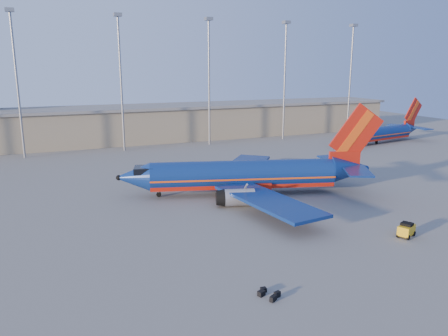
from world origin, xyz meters
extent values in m
plane|color=slate|center=(0.00, 0.00, 0.00)|extent=(220.00, 220.00, 0.00)
cube|color=gray|center=(10.00, 58.00, 4.00)|extent=(120.00, 15.00, 8.00)
cube|color=slate|center=(10.00, 58.00, 8.20)|extent=(122.00, 16.00, 0.60)
cylinder|color=gray|center=(-25.00, 46.00, 14.00)|extent=(0.44, 0.44, 28.00)
cube|color=gray|center=(-25.00, 46.00, 28.30)|extent=(1.60, 1.60, 0.70)
cylinder|color=gray|center=(-5.00, 46.00, 14.00)|extent=(0.44, 0.44, 28.00)
cube|color=gray|center=(-5.00, 46.00, 28.30)|extent=(1.60, 1.60, 0.70)
cylinder|color=gray|center=(15.00, 46.00, 14.00)|extent=(0.44, 0.44, 28.00)
cube|color=gray|center=(15.00, 46.00, 28.30)|extent=(1.60, 1.60, 0.70)
cylinder|color=gray|center=(35.00, 46.00, 14.00)|extent=(0.44, 0.44, 28.00)
cube|color=gray|center=(35.00, 46.00, 28.30)|extent=(1.60, 1.60, 0.70)
cylinder|color=gray|center=(55.00, 46.00, 14.00)|extent=(0.44, 0.44, 28.00)
cube|color=gray|center=(55.00, 46.00, 28.30)|extent=(1.60, 1.60, 0.70)
cylinder|color=navy|center=(4.32, 5.32, 2.92)|extent=(26.05, 11.21, 4.01)
cube|color=#AF1B0E|center=(4.32, 5.32, 1.89)|extent=(25.83, 10.48, 1.41)
cube|color=#E34C13|center=(4.32, 5.32, 2.65)|extent=(26.06, 11.25, 0.24)
cone|color=navy|center=(-10.32, 9.65, 2.92)|extent=(5.50, 5.13, 4.01)
cube|color=black|center=(-8.97, 9.25, 3.95)|extent=(3.29, 3.44, 0.87)
cone|color=navy|center=(19.47, 0.84, 3.30)|extent=(6.53, 5.44, 4.01)
cube|color=#AF1B0E|center=(18.64, 1.08, 4.76)|extent=(4.53, 1.86, 2.38)
cube|color=#AF1B0E|center=(20.10, 0.65, 8.55)|extent=(7.72, 2.59, 8.64)
cube|color=#E34C13|center=(19.89, 0.71, 8.55)|extent=(5.20, 1.94, 6.77)
cube|color=navy|center=(20.10, 4.49, 3.90)|extent=(3.78, 7.16, 0.24)
cube|color=navy|center=(18.01, -2.57, 3.90)|extent=(6.16, 7.64, 0.24)
cube|color=navy|center=(8.58, 13.99, 1.95)|extent=(15.01, 16.28, 0.38)
cube|color=navy|center=(3.17, -4.28, 1.95)|extent=(7.56, 17.34, 0.38)
cube|color=#AF1B0E|center=(4.84, 5.17, 1.46)|extent=(7.43, 5.89, 1.08)
cylinder|color=gray|center=(4.67, 11.08, 1.24)|extent=(4.38, 3.29, 2.27)
cylinder|color=gray|center=(1.48, 0.29, 1.24)|extent=(4.38, 3.29, 2.27)
cylinder|color=gray|center=(-7.10, 8.70, 0.60)|extent=(0.32, 0.32, 1.19)
cylinder|color=black|center=(-7.10, 8.70, 0.35)|extent=(0.74, 0.46, 0.69)
cylinder|color=black|center=(6.67, 7.56, 0.45)|extent=(1.04, 0.83, 0.91)
cylinder|color=black|center=(5.08, 2.16, 0.45)|extent=(1.04, 0.83, 0.91)
cylinder|color=navy|center=(51.93, 31.12, 2.38)|extent=(21.38, 6.85, 3.26)
cube|color=#AF1B0E|center=(51.93, 31.12, 1.54)|extent=(21.27, 6.25, 1.14)
cube|color=#E34C13|center=(51.93, 31.12, 2.16)|extent=(21.38, 6.89, 0.19)
cone|color=navy|center=(39.70, 28.98, 2.38)|extent=(4.20, 3.85, 3.26)
cube|color=black|center=(40.83, 29.17, 3.21)|extent=(2.48, 2.62, 0.70)
cone|color=navy|center=(64.59, 33.33, 2.69)|extent=(5.07, 4.00, 3.26)
cube|color=#AF1B0E|center=(63.89, 33.21, 3.87)|extent=(3.73, 1.11, 1.94)
cube|color=#AF1B0E|center=(65.11, 33.43, 6.96)|extent=(6.41, 1.39, 7.03)
cube|color=#E34C13|center=(64.93, 33.40, 6.96)|extent=(4.30, 1.11, 5.51)
cube|color=navy|center=(63.72, 36.22, 3.17)|extent=(4.55, 6.21, 0.19)
cube|color=navy|center=(64.76, 30.33, 3.17)|extent=(2.84, 5.73, 0.19)
cylinder|color=black|center=(51.93, 31.12, 0.40)|extent=(0.71, 0.71, 0.79)
cube|color=gold|center=(13.62, -16.17, 0.76)|extent=(2.46, 2.01, 1.02)
cube|color=black|center=(13.62, -16.17, 1.38)|extent=(1.39, 1.44, 0.36)
cylinder|color=black|center=(12.65, -16.00, 0.27)|extent=(0.56, 0.39, 0.53)
cylinder|color=black|center=(13.12, -17.02, 0.27)|extent=(0.56, 0.39, 0.53)
cylinder|color=black|center=(14.13, -15.32, 0.27)|extent=(0.56, 0.39, 0.53)
cylinder|color=black|center=(14.60, -16.34, 0.27)|extent=(0.56, 0.39, 0.53)
cube|color=black|center=(-6.11, -22.26, 0.22)|extent=(0.72, 0.60, 0.44)
cube|color=black|center=(-6.59, -21.19, 0.21)|extent=(0.68, 0.59, 0.43)
cube|color=black|center=(-5.52, -21.84, 0.23)|extent=(0.57, 0.43, 0.46)
cube|color=black|center=(-6.13, -20.68, 0.18)|extent=(0.49, 0.44, 0.35)
camera|label=1|loc=(-21.70, -49.13, 17.80)|focal=35.00mm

